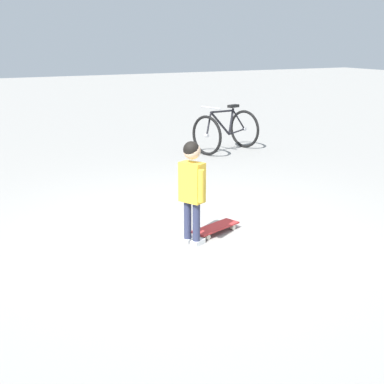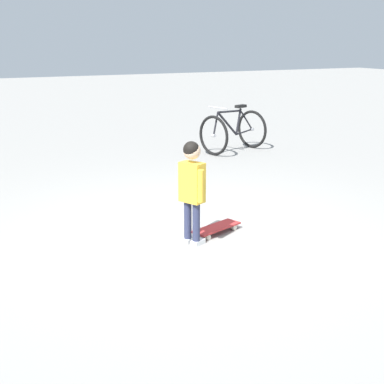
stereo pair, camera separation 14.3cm
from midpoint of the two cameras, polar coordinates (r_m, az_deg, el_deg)
ground_plane at (r=5.85m, az=-1.06°, el=-4.38°), size 50.00×50.00×0.00m
child_person at (r=5.37m, az=-0.76°, el=1.09°), size 0.25×0.41×1.06m
skateboard at (r=5.86m, az=1.76°, el=-3.75°), size 0.62×0.38×0.07m
bicycle_near at (r=10.04m, az=3.19°, el=6.41°), size 1.23×0.99×0.85m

